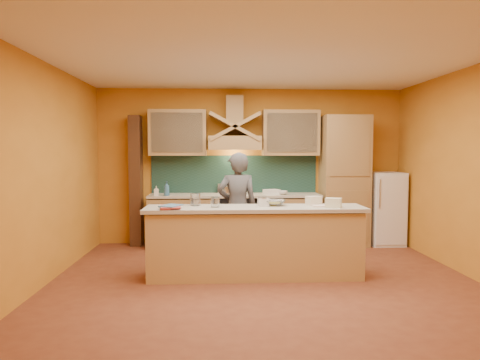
{
  "coord_description": "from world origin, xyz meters",
  "views": [
    {
      "loc": [
        -0.56,
        -5.29,
        1.68
      ],
      "look_at": [
        -0.27,
        0.9,
        1.26
      ],
      "focal_mm": 32.0,
      "sensor_mm": 36.0,
      "label": 1
    }
  ],
  "objects_px": {
    "mixing_bowl": "(274,203)",
    "kitchen_scale": "(263,202)",
    "stove": "(235,221)",
    "fridge": "(385,208)",
    "person": "(237,208)"
  },
  "relations": [
    {
      "from": "mixing_bowl",
      "to": "kitchen_scale",
      "type": "bearing_deg",
      "value": -159.08
    },
    {
      "from": "stove",
      "to": "kitchen_scale",
      "type": "relative_size",
      "value": 6.88
    },
    {
      "from": "fridge",
      "to": "mixing_bowl",
      "type": "distance_m",
      "value": 2.87
    },
    {
      "from": "person",
      "to": "kitchen_scale",
      "type": "distance_m",
      "value": 0.79
    },
    {
      "from": "fridge",
      "to": "kitchen_scale",
      "type": "height_order",
      "value": "fridge"
    },
    {
      "from": "kitchen_scale",
      "to": "fridge",
      "type": "bearing_deg",
      "value": 31.03
    },
    {
      "from": "stove",
      "to": "fridge",
      "type": "distance_m",
      "value": 2.71
    },
    {
      "from": "stove",
      "to": "fridge",
      "type": "xyz_separation_m",
      "value": [
        2.7,
        0.0,
        0.2
      ]
    },
    {
      "from": "stove",
      "to": "kitchen_scale",
      "type": "height_order",
      "value": "kitchen_scale"
    },
    {
      "from": "mixing_bowl",
      "to": "fridge",
      "type": "bearing_deg",
      "value": 38.57
    },
    {
      "from": "person",
      "to": "mixing_bowl",
      "type": "height_order",
      "value": "person"
    },
    {
      "from": "stove",
      "to": "person",
      "type": "relative_size",
      "value": 0.54
    },
    {
      "from": "mixing_bowl",
      "to": "person",
      "type": "bearing_deg",
      "value": 125.98
    },
    {
      "from": "fridge",
      "to": "mixing_bowl",
      "type": "bearing_deg",
      "value": -141.43
    },
    {
      "from": "kitchen_scale",
      "to": "mixing_bowl",
      "type": "xyz_separation_m",
      "value": [
        0.15,
        0.06,
        -0.02
      ]
    }
  ]
}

